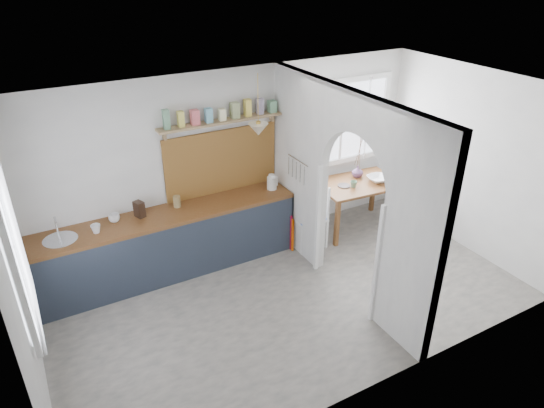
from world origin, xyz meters
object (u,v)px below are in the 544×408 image
chair_left (308,216)px  kettle (272,182)px  chair_right (405,189)px  dining_table (356,205)px  vase (358,171)px

chair_left → kettle: (-0.44, 0.31, 0.52)m
chair_left → chair_right: size_ratio=1.03×
dining_table → chair_right: size_ratio=1.30×
chair_right → kettle: size_ratio=4.34×
kettle → vase: bearing=11.2°
dining_table → kettle: bearing=175.2°
dining_table → chair_left: bearing=-170.6°
chair_left → kettle: 0.74m
kettle → vase: kettle is taller
kettle → chair_left: bearing=-21.9°
chair_right → vase: (-0.83, 0.23, 0.39)m
chair_right → chair_left: bearing=83.2°
chair_left → chair_right: 1.90m
chair_right → kettle: kettle is taller
dining_table → chair_right: bearing=1.1°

